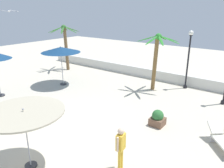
% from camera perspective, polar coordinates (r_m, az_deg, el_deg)
% --- Properties ---
extents(ground_plane, '(56.00, 56.00, 0.00)m').
position_cam_1_polar(ground_plane, '(11.68, -10.48, -10.95)').
color(ground_plane, beige).
extents(boundary_wall, '(25.20, 0.30, 0.83)m').
position_cam_1_polar(boundary_wall, '(19.03, 11.76, 2.19)').
color(boundary_wall, silver).
rests_on(boundary_wall, ground_plane).
extents(patio_umbrella_1, '(2.87, 2.87, 2.44)m').
position_cam_1_polar(patio_umbrella_1, '(8.47, -21.74, -7.24)').
color(patio_umbrella_1, '#333338').
rests_on(patio_umbrella_1, ground_plane).
extents(patio_umbrella_2, '(2.97, 2.97, 3.04)m').
position_cam_1_polar(patio_umbrella_2, '(17.42, -13.03, 8.54)').
color(patio_umbrella_2, '#333338').
rests_on(patio_umbrella_2, ground_plane).
extents(palm_tree_0, '(2.99, 3.04, 4.13)m').
position_cam_1_polar(palm_tree_0, '(16.12, 11.33, 7.70)').
color(palm_tree_0, brown).
rests_on(palm_tree_0, ground_plane).
extents(palm_tree_2, '(2.97, 2.98, 4.30)m').
position_cam_1_polar(palm_tree_2, '(21.97, -11.92, 10.83)').
color(palm_tree_2, brown).
rests_on(palm_tree_2, ground_plane).
extents(lamp_post_0, '(0.34, 0.34, 4.28)m').
position_cam_1_polar(lamp_post_0, '(17.14, 19.08, 6.92)').
color(lamp_post_0, black).
rests_on(lamp_post_0, ground_plane).
extents(lounge_chair_0, '(1.61, 1.79, 0.83)m').
position_cam_1_polar(lounge_chair_0, '(10.93, 26.35, -12.59)').
color(lounge_chair_0, '#B7B7BC').
rests_on(lounge_chair_0, ground_plane).
extents(guest_0, '(0.29, 0.56, 1.76)m').
position_cam_1_polar(guest_0, '(8.31, 2.25, -15.37)').
color(guest_0, gold).
rests_on(guest_0, ground_plane).
extents(seagull_0, '(0.98, 0.90, 0.14)m').
position_cam_1_polar(seagull_0, '(17.46, -24.89, 16.66)').
color(seagull_0, white).
extents(planter, '(0.70, 0.70, 0.85)m').
position_cam_1_polar(planter, '(11.78, 11.62, -8.65)').
color(planter, brown).
rests_on(planter, ground_plane).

